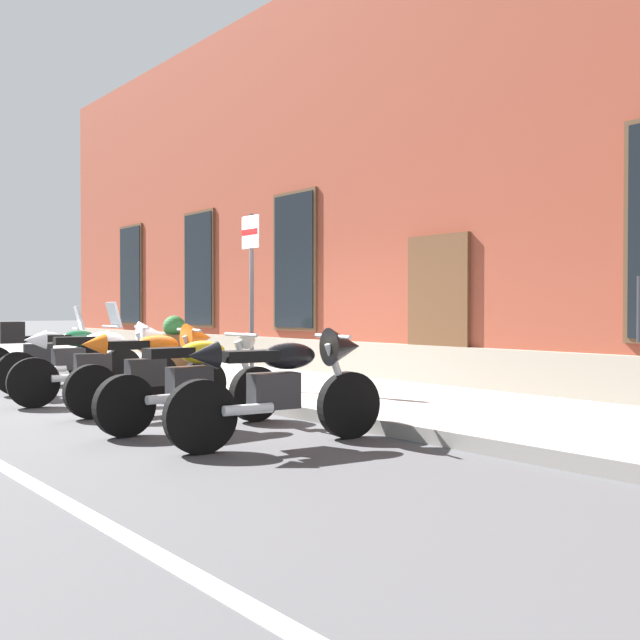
% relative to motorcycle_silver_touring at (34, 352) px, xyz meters
% --- Properties ---
extents(ground_plane, '(140.00, 140.00, 0.00)m').
position_rel_motorcycle_silver_touring_xyz_m(ground_plane, '(3.45, 1.02, -0.54)').
color(ground_plane, '#424244').
extents(sidewalk, '(29.34, 3.01, 0.14)m').
position_rel_motorcycle_silver_touring_xyz_m(sidewalk, '(3.45, 2.52, -0.46)').
color(sidewalk, gray).
rests_on(sidewalk, ground_plane).
extents(brick_pub_facade, '(23.34, 6.89, 7.01)m').
position_rel_motorcycle_silver_touring_xyz_m(brick_pub_facade, '(3.45, 7.42, 2.97)').
color(brick_pub_facade, brown).
rests_on(brick_pub_facade, ground_plane).
extents(motorcycle_silver_touring, '(0.83, 2.04, 1.28)m').
position_rel_motorcycle_silver_touring_xyz_m(motorcycle_silver_touring, '(0.00, 0.00, 0.00)').
color(motorcycle_silver_touring, black).
rests_on(motorcycle_silver_touring, ground_plane).
extents(motorcycle_green_touring, '(0.62, 2.14, 1.34)m').
position_rel_motorcycle_silver_touring_xyz_m(motorcycle_green_touring, '(1.40, -0.03, 0.02)').
color(motorcycle_green_touring, black).
rests_on(motorcycle_green_touring, ground_plane).
extents(motorcycle_white_sport, '(0.69, 2.15, 1.06)m').
position_rel_motorcycle_silver_touring_xyz_m(motorcycle_white_sport, '(2.91, -0.07, 0.04)').
color(motorcycle_white_sport, black).
rests_on(motorcycle_white_sport, ground_plane).
extents(motorcycle_orange_sport, '(0.62, 1.98, 1.05)m').
position_rel_motorcycle_silver_touring_xyz_m(motorcycle_orange_sport, '(4.13, 0.05, 0.04)').
color(motorcycle_orange_sport, black).
rests_on(motorcycle_orange_sport, ground_plane).
extents(motorcycle_yellow_naked, '(0.62, 2.10, 0.97)m').
position_rel_motorcycle_silver_touring_xyz_m(motorcycle_yellow_naked, '(5.39, -0.15, -0.05)').
color(motorcycle_yellow_naked, black).
rests_on(motorcycle_yellow_naked, ground_plane).
extents(motorcycle_black_sport, '(0.70, 2.09, 1.05)m').
position_rel_motorcycle_silver_touring_xyz_m(motorcycle_black_sport, '(6.68, 0.04, 0.04)').
color(motorcycle_black_sport, black).
rests_on(motorcycle_black_sport, ground_plane).
extents(parking_sign, '(0.36, 0.07, 2.38)m').
position_rel_motorcycle_silver_touring_xyz_m(parking_sign, '(3.82, 1.64, 1.15)').
color(parking_sign, '#4C4C51').
rests_on(parking_sign, sidewalk).
extents(barrel_planter, '(0.57, 0.57, 0.97)m').
position_rel_motorcycle_silver_touring_xyz_m(barrel_planter, '(0.36, 2.36, 0.04)').
color(barrel_planter, brown).
rests_on(barrel_planter, sidewalk).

